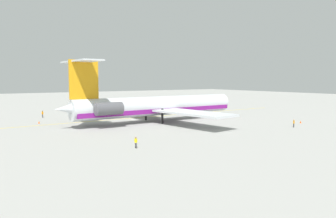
{
  "coord_description": "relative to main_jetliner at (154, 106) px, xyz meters",
  "views": [
    {
      "loc": [
        37.18,
        70.65,
        10.01
      ],
      "look_at": [
        -2.56,
        9.99,
        3.25
      ],
      "focal_mm": 34.59,
      "sensor_mm": 36.0,
      "label": 1
    }
  ],
  "objects": [
    {
      "name": "safety_cone_wingtip",
      "position": [
        23.17,
        -11.74,
        -3.5
      ],
      "size": [
        0.4,
        0.4,
        0.55
      ],
      "primitive_type": "cone",
      "color": "#EA590F",
      "rests_on": "ground"
    },
    {
      "name": "main_jetliner",
      "position": [
        0.0,
        0.0,
        0.0
      ],
      "size": [
        47.46,
        42.2,
        13.83
      ],
      "rotation": [
        0.0,
        0.0,
        3.18
      ],
      "color": "silver",
      "rests_on": "ground"
    },
    {
      "name": "ground_crew_near_tail",
      "position": [
        19.98,
        -22.98,
        -2.63
      ],
      "size": [
        0.46,
        0.29,
        1.8
      ],
      "rotation": [
        0.0,
        0.0,
        1.64
      ],
      "color": "black",
      "rests_on": "ground"
    },
    {
      "name": "ground_crew_starboard",
      "position": [
        -25.12,
        -14.64,
        -2.72
      ],
      "size": [
        0.37,
        0.27,
        1.66
      ],
      "rotation": [
        0.0,
        0.0,
        2.11
      ],
      "color": "black",
      "rests_on": "ground"
    },
    {
      "name": "ground_crew_portside",
      "position": [
        17.09,
        23.58,
        -2.69
      ],
      "size": [
        0.35,
        0.3,
        1.7
      ],
      "rotation": [
        0.0,
        0.0,
        4.02
      ],
      "color": "black",
      "rests_on": "ground"
    },
    {
      "name": "ground",
      "position": [
        1.23,
        -6.04,
        -3.77
      ],
      "size": [
        347.56,
        347.56,
        0.0
      ],
      "primitive_type": "plane",
      "color": "#9E9E99"
    },
    {
      "name": "ground_crew_near_nose",
      "position": [
        -19.73,
        23.43,
        -2.7
      ],
      "size": [
        0.27,
        0.4,
        1.69
      ],
      "rotation": [
        0.0,
        0.0,
        2.76
      ],
      "color": "black",
      "rests_on": "ground"
    },
    {
      "name": "taxiway_centreline",
      "position": [
        -1.33,
        -9.33,
        -3.77
      ],
      "size": [
        100.75,
        3.71,
        0.01
      ],
      "primitive_type": "cube",
      "rotation": [
        0.0,
        0.0,
        3.17
      ],
      "color": "gold",
      "rests_on": "ground"
    },
    {
      "name": "safety_cone_nose",
      "position": [
        -26.62,
        20.29,
        -3.5
      ],
      "size": [
        0.4,
        0.4,
        0.55
      ],
      "primitive_type": "cone",
      "color": "#EA590F",
      "rests_on": "ground"
    }
  ]
}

